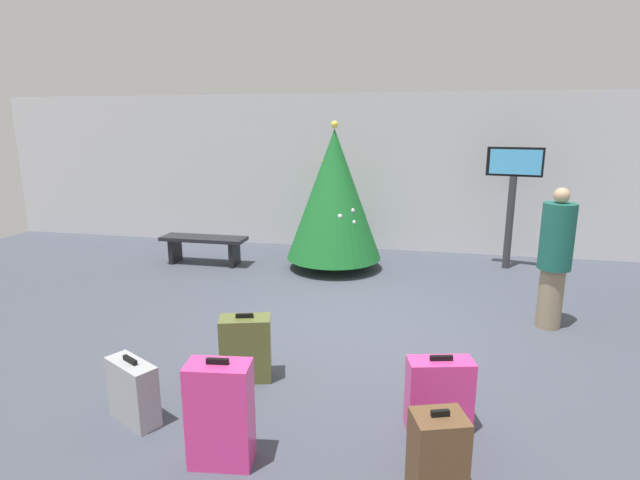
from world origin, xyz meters
TOP-DOWN VIEW (x-y plane):
  - ground_plane at (0.00, 0.00)m, footprint 16.00×16.00m
  - back_wall at (0.00, 3.87)m, footprint 16.00×0.20m
  - holiday_tree at (-0.70, 2.33)m, footprint 1.56×1.56m
  - flight_info_kiosk at (2.14, 2.93)m, footprint 0.86×0.26m
  - waiting_bench at (-2.94, 2.11)m, footprint 1.47×0.44m
  - traveller_0 at (2.25, 0.42)m, footprint 0.51×0.51m
  - suitcase_0 at (-1.50, -2.33)m, footprint 0.52×0.40m
  - suitcase_1 at (-0.85, -1.49)m, footprint 0.52×0.37m
  - suitcase_2 at (0.91, -1.92)m, footprint 0.54×0.33m
  - suitcase_3 at (0.89, -2.68)m, footprint 0.40×0.36m
  - suitcase_4 at (-0.60, -2.66)m, footprint 0.47×0.30m

SIDE VIEW (x-z plane):
  - ground_plane at x=0.00m, z-range 0.00..0.00m
  - suitcase_0 at x=-1.50m, z-range -0.02..0.54m
  - suitcase_3 at x=0.89m, z-range -0.02..0.60m
  - suitcase_2 at x=0.91m, z-range -0.02..0.61m
  - suitcase_1 at x=-0.85m, z-range -0.02..0.64m
  - waiting_bench at x=-2.94m, z-range 0.12..0.60m
  - suitcase_4 at x=-0.60m, z-range -0.02..0.79m
  - traveller_0 at x=2.25m, z-range 0.04..1.71m
  - holiday_tree at x=-0.70m, z-range 0.03..2.45m
  - flight_info_kiosk at x=2.14m, z-range 0.39..2.39m
  - back_wall at x=0.00m, z-range 0.00..2.93m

